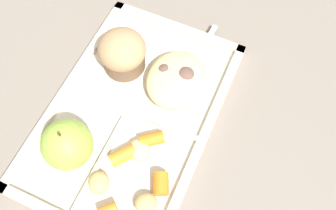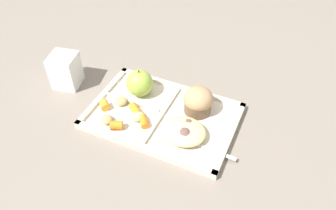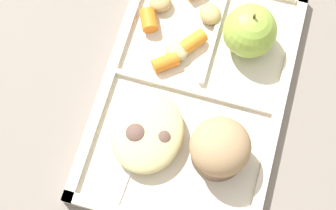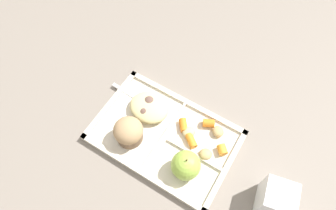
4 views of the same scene
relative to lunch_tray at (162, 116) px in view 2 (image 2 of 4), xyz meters
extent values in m
plane|color=slate|center=(0.00, 0.00, -0.01)|extent=(6.00, 6.00, 0.00)
cube|color=beige|center=(0.00, 0.00, 0.00)|extent=(0.37, 0.24, 0.01)
cube|color=beige|center=(0.00, -0.11, 0.01)|extent=(0.37, 0.01, 0.01)
cube|color=beige|center=(0.00, 0.11, 0.01)|extent=(0.37, 0.01, 0.01)
cube|color=beige|center=(-0.18, 0.00, 0.01)|extent=(0.01, 0.24, 0.01)
cube|color=beige|center=(0.18, 0.00, 0.01)|extent=(0.01, 0.24, 0.01)
cube|color=beige|center=(0.00, 0.00, 0.01)|extent=(0.01, 0.22, 0.01)
cube|color=beige|center=(-0.09, 0.01, 0.01)|extent=(0.16, 0.01, 0.01)
sphere|color=#93B742|center=(-0.09, 0.05, 0.04)|extent=(0.07, 0.07, 0.07)
cylinder|color=#4C381E|center=(-0.09, 0.05, 0.08)|extent=(0.00, 0.00, 0.01)
cylinder|color=brown|center=(0.08, 0.05, 0.02)|extent=(0.07, 0.07, 0.03)
ellipsoid|color=tan|center=(0.08, 0.05, 0.05)|extent=(0.08, 0.08, 0.06)
cylinder|color=orange|center=(-0.15, -0.04, 0.02)|extent=(0.03, 0.03, 0.02)
cylinder|color=orange|center=(-0.07, -0.02, 0.01)|extent=(0.04, 0.04, 0.02)
cylinder|color=orange|center=(-0.03, -0.05, 0.01)|extent=(0.04, 0.04, 0.02)
cylinder|color=orange|center=(-0.08, -0.09, 0.01)|extent=(0.04, 0.03, 0.02)
ellipsoid|color=tan|center=(-0.12, -0.08, 0.01)|extent=(0.04, 0.04, 0.02)
ellipsoid|color=tan|center=(-0.12, -0.01, 0.01)|extent=(0.04, 0.04, 0.02)
ellipsoid|color=tan|center=(-0.05, -0.04, 0.01)|extent=(0.05, 0.05, 0.02)
ellipsoid|color=#D6C684|center=(0.08, -0.04, 0.02)|extent=(0.11, 0.09, 0.03)
sphere|color=brown|center=(0.08, -0.05, 0.02)|extent=(0.04, 0.04, 0.04)
sphere|color=brown|center=(0.08, -0.02, 0.02)|extent=(0.03, 0.03, 0.03)
cube|color=silver|center=(0.16, -0.06, 0.01)|extent=(0.10, 0.01, 0.00)
cube|color=silver|center=(0.10, -0.05, 0.01)|extent=(0.03, 0.03, 0.00)
cylinder|color=silver|center=(0.08, -0.04, 0.01)|extent=(0.02, 0.00, 0.00)
cylinder|color=silver|center=(0.08, -0.05, 0.01)|extent=(0.02, 0.00, 0.00)
cylinder|color=silver|center=(0.08, -0.06, 0.01)|extent=(0.02, 0.00, 0.00)
cube|color=white|center=(-0.30, 0.01, 0.04)|extent=(0.08, 0.08, 0.10)
camera|label=1|loc=(-0.18, -0.14, 0.50)|focal=37.18mm
camera|label=2|loc=(0.26, -0.53, 0.61)|focal=35.22mm
camera|label=3|loc=(0.25, 0.04, 0.67)|focal=56.76mm
camera|label=4|loc=(-0.16, 0.25, 0.74)|focal=31.96mm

